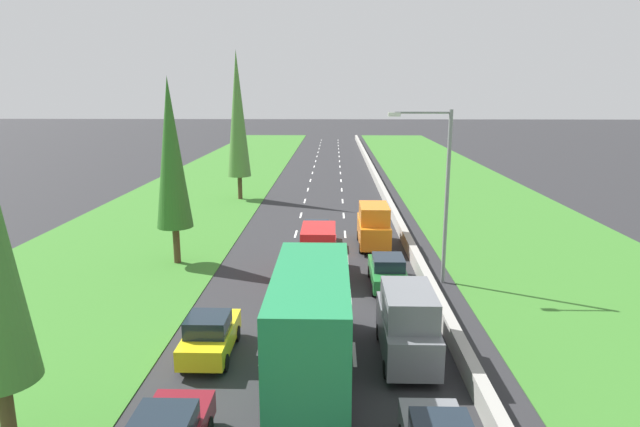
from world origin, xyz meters
The scene contains 15 objects.
ground_plane centered at (0.00, 60.00, 0.00)m, with size 300.00×300.00×0.00m, color #28282B.
grass_verge_left centered at (-12.65, 60.00, 0.02)m, with size 14.00×140.00×0.04m, color #387528.
grass_verge_right centered at (14.35, 60.00, 0.02)m, with size 14.00×140.00×0.04m, color #387528.
median_barrier centered at (5.70, 60.00, 0.42)m, with size 0.44×120.00×0.85m, color #9E9B93.
lane_markings centered at (0.00, 60.00, 0.01)m, with size 3.64×116.00×0.01m.
grey_van_right_lane centered at (3.68, 20.69, 1.40)m, with size 1.96×4.90×2.82m.
green_sedan_right_lane centered at (3.73, 28.51, 0.81)m, with size 1.82×4.50×1.64m.
green_box_truck_centre_lane centered at (0.21, 19.21, 2.18)m, with size 2.46×9.40×4.18m.
orange_van_right_lane centered at (3.51, 35.89, 1.40)m, with size 1.96×4.90×2.82m.
red_van_centre_lane centered at (0.13, 29.95, 1.40)m, with size 1.96×4.90×2.82m.
white_sedan_centre_lane centered at (-0.18, 35.93, 0.81)m, with size 1.82×4.50×1.64m.
yellow_hatchback_left_lane centered at (-3.72, 20.74, 0.84)m, with size 1.74×3.90×1.72m.
poplar_tree_second centered at (-8.25, 32.16, 6.42)m, with size 2.07×2.07×10.73m.
poplar_tree_third centered at (-7.87, 51.77, 7.86)m, with size 2.14×2.14×13.61m.
street_light_mast centered at (6.36, 29.20, 5.23)m, with size 3.20×0.28×9.00m.
Camera 1 is at (0.93, 1.89, 9.80)m, focal length 30.40 mm.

